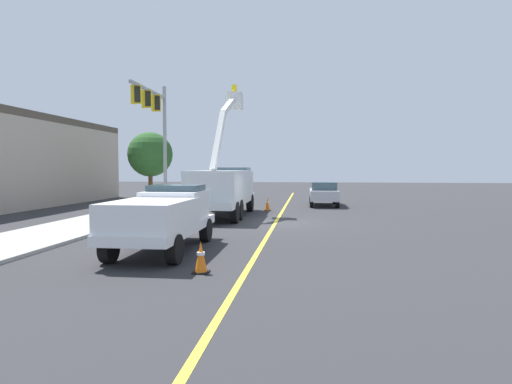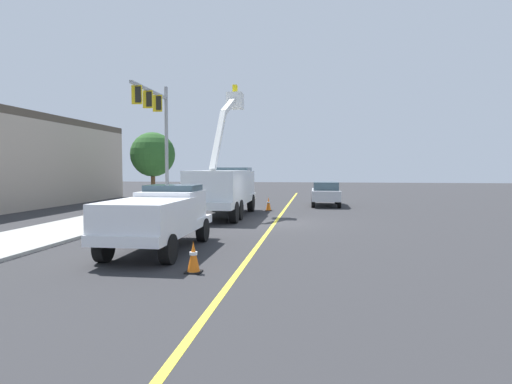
% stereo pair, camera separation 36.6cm
% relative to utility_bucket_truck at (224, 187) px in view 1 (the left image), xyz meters
% --- Properties ---
extents(ground, '(120.00, 120.00, 0.00)m').
position_rel_utility_bucket_truck_xyz_m(ground, '(-2.54, -3.06, -1.62)').
color(ground, '#2D2D30').
extents(sidewalk_far_side, '(60.02, 3.87, 0.12)m').
position_rel_utility_bucket_truck_xyz_m(sidewalk_far_side, '(-2.58, 5.52, -1.56)').
color(sidewalk_far_side, '#9E9E99').
rests_on(sidewalk_far_side, ground).
extents(lane_centre_stripe, '(50.00, 0.38, 0.01)m').
position_rel_utility_bucket_truck_xyz_m(lane_centre_stripe, '(-2.54, -3.06, -1.62)').
color(lane_centre_stripe, yellow).
rests_on(lane_centre_stripe, ground).
extents(utility_bucket_truck, '(8.21, 2.62, 7.45)m').
position_rel_utility_bucket_truck_xyz_m(utility_bucket_truck, '(0.00, 0.00, 0.00)').
color(utility_bucket_truck, silver).
rests_on(utility_bucket_truck, ground).
extents(service_pickup_truck, '(5.61, 2.21, 2.06)m').
position_rel_utility_bucket_truck_xyz_m(service_pickup_truck, '(-10.05, -0.04, -0.50)').
color(service_pickup_truck, white).
rests_on(service_pickup_truck, ground).
extents(passing_minivan, '(4.81, 1.97, 1.69)m').
position_rel_utility_bucket_truck_xyz_m(passing_minivan, '(7.43, -5.72, -0.65)').
color(passing_minivan, silver).
rests_on(passing_minivan, ground).
extents(traffic_cone_leading, '(0.40, 0.40, 0.80)m').
position_rel_utility_bucket_truck_xyz_m(traffic_cone_leading, '(-12.70, -1.95, -1.23)').
color(traffic_cone_leading, black).
rests_on(traffic_cone_leading, ground).
extents(traffic_cone_mid_front, '(0.40, 0.40, 0.85)m').
position_rel_utility_bucket_truck_xyz_m(traffic_cone_mid_front, '(3.24, -2.12, -1.20)').
color(traffic_cone_mid_front, black).
rests_on(traffic_cone_mid_front, ground).
extents(traffic_signal_mast, '(5.48, 0.57, 7.86)m').
position_rel_utility_bucket_truck_xyz_m(traffic_signal_mast, '(1.88, 4.52, 3.90)').
color(traffic_signal_mast, gray).
rests_on(traffic_signal_mast, ground).
extents(street_tree_right, '(3.37, 3.37, 5.38)m').
position_rel_utility_bucket_truck_xyz_m(street_tree_right, '(8.07, 7.26, 2.06)').
color(street_tree_right, brown).
rests_on(street_tree_right, ground).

